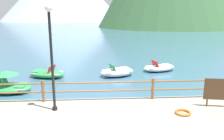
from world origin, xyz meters
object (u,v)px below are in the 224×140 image
pedal_boat_5 (47,74)px  lamp_post (51,49)px  pedal_boat_3 (9,85)px  pedal_boat_4 (117,72)px  life_ring (183,112)px  sign_board (219,90)px  pedal_boat_1 (159,68)px

pedal_boat_5 → lamp_post: bearing=-75.5°
pedal_boat_3 → pedal_boat_4: (6.00, 2.90, -0.10)m
lamp_post → life_ring: bearing=-7.8°
sign_board → pedal_boat_3: sign_board is taller
pedal_boat_1 → pedal_boat_3: bearing=-156.1°
life_ring → pedal_boat_3: bearing=152.7°
sign_board → pedal_boat_5: sign_board is taller
pedal_boat_3 → pedal_boat_4: 6.66m
sign_board → pedal_boat_5: size_ratio=0.45×
sign_board → life_ring: bearing=-161.5°
pedal_boat_5 → pedal_boat_1: bearing=8.4°
life_ring → pedal_boat_5: bearing=133.1°
lamp_post → pedal_boat_4: size_ratio=1.57×
sign_board → pedal_boat_3: size_ratio=0.51×
lamp_post → pedal_boat_1: 10.06m
sign_board → pedal_boat_3: 10.17m
lamp_post → pedal_boat_1: lamp_post is taller
pedal_boat_1 → pedal_boat_3: pedal_boat_3 is taller
pedal_boat_1 → pedal_boat_4: bearing=-159.7°
pedal_boat_4 → lamp_post: bearing=-115.8°
lamp_post → pedal_boat_1: size_ratio=1.54×
lamp_post → life_ring: size_ratio=6.61×
life_ring → pedal_boat_5: 9.57m
sign_board → pedal_boat_1: sign_board is taller
sign_board → pedal_boat_3: (-9.52, 3.52, -0.73)m
sign_board → pedal_boat_4: bearing=118.7°
life_ring → pedal_boat_1: (1.31, 8.15, -0.19)m
sign_board → lamp_post: bearing=178.9°
life_ring → pedal_boat_1: size_ratio=0.23×
lamp_post → pedal_boat_4: bearing=64.2°
lamp_post → pedal_boat_5: bearing=104.5°
pedal_boat_1 → pedal_boat_5: (-7.85, -1.16, 0.00)m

